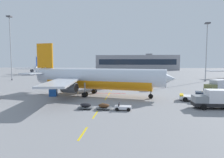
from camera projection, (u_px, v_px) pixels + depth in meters
ground at (182, 86)px, 63.39m from camera, size 400.00×400.00×0.00m
apron_paint_markings at (114, 86)px, 62.60m from camera, size 8.00×94.79×0.01m
airliner_foreground at (95, 78)px, 44.06m from camera, size 34.58×33.81×12.20m
pushback_tug at (197, 97)px, 37.79m from camera, size 6.52×4.30×2.08m
airliner_mid_left at (41, 68)px, 128.93m from camera, size 29.86×30.72×10.93m
fuel_service_truck at (216, 99)px, 31.74m from camera, size 7.04×2.78×3.14m
ground_power_truck at (218, 86)px, 49.26m from camera, size 7.21×5.73×3.14m
baggage_train at (104, 106)px, 31.20m from camera, size 8.66×1.91×1.14m
ground_crew_worker at (217, 100)px, 34.02m from camera, size 0.56×0.50×1.78m
uld_cargo_container at (53, 93)px, 43.62m from camera, size 1.82×1.79×1.60m
apron_light_mast_near at (10, 41)px, 80.38m from camera, size 1.80×1.80×26.58m
apron_light_mast_far at (207, 45)px, 75.99m from camera, size 1.80×1.80×22.97m
terminal_satellite at (137, 63)px, 189.78m from camera, size 78.15×18.27×15.90m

